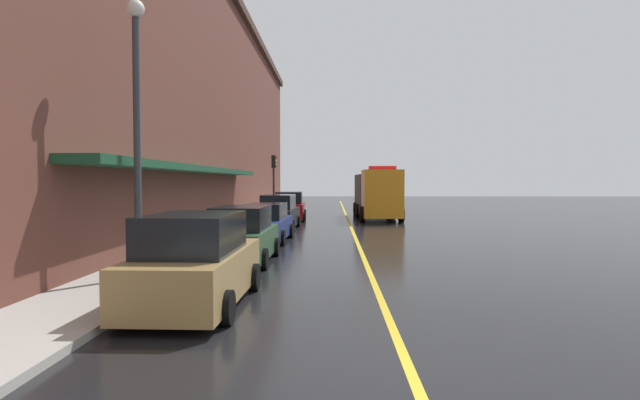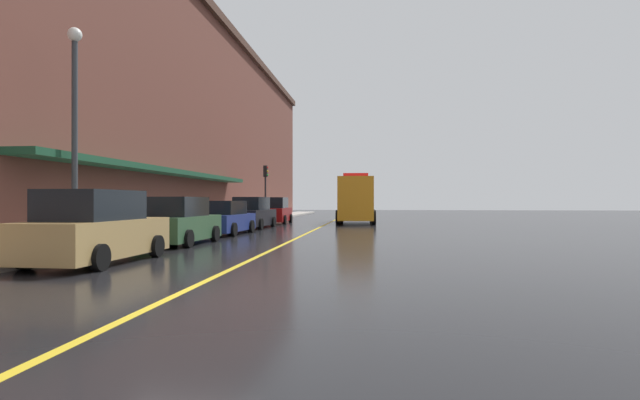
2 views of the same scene
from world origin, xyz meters
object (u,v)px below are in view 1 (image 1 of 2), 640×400
Objects in this scene: parked_car_3 at (279,213)px; utility_truck at (377,194)px; street_lamp_left at (137,109)px; parked_car_0 at (196,263)px; parking_meter_0 at (157,244)px; parked_car_1 at (242,236)px; parked_car_4 at (290,207)px; traffic_light_near at (274,173)px; parked_car_2 at (266,224)px; parking_meter_1 at (210,225)px.

utility_truck is at bearing -34.61° from parked_car_3.
parked_car_0 is at bearing -47.81° from street_lamp_left.
street_lamp_left reaches higher than parked_car_3.
parked_car_0 reaches higher than parking_meter_0.
parked_car_1 is 0.91× the size of parked_car_4.
parked_car_0 is 23.24m from parked_car_4.
street_lamp_left is at bearing 172.61° from parked_car_4.
traffic_light_near is (-1.37, 20.87, 2.32)m from parked_car_1.
parked_car_2 is at bearing 0.76° from parked_car_1.
street_lamp_left is 1.61× the size of traffic_light_near.
utility_truck reaches higher than parking_meter_1.
parked_car_0 is at bearing -14.97° from utility_truck.
parking_meter_0 is at bearing 174.31° from parked_car_4.
parked_car_1 is 3.36× the size of parking_meter_1.
street_lamp_left is at bearing 150.34° from parked_car_1.
traffic_light_near is (0.06, 24.65, 2.10)m from parking_meter_0.
traffic_light_near reaches higher than utility_truck.
parking_meter_0 is 3.41m from street_lamp_left.
utility_truck is at bearing -13.41° from traffic_light_near.
parked_car_3 is (-0.04, 5.60, 0.09)m from parked_car_2.
parked_car_0 is 0.97× the size of parked_car_4.
utility_truck reaches higher than parking_meter_0.
traffic_light_near is (-1.40, 15.24, 2.38)m from parked_car_2.
parking_meter_1 is 0.31× the size of traffic_light_near.
parked_car_3 is 0.99× the size of parked_car_4.
parked_car_4 is at bearing 0.95° from parked_car_1.
traffic_light_near is (-1.37, 9.64, 2.29)m from parked_car_3.
traffic_light_near reaches higher than parking_meter_0.
parking_meter_0 is at bearing 176.75° from parked_car_3.
parked_car_0 is at bearing -178.53° from parked_car_1.
parked_car_0 reaches higher than parked_car_3.
parked_car_4 is (0.05, 6.33, 0.01)m from parked_car_3.
parked_car_3 reaches higher than parked_car_2.
utility_truck is at bearing 70.58° from street_lamp_left.
parking_meter_0 is at bearing 173.29° from parked_car_2.
utility_truck is 6.33× the size of parking_meter_1.
parking_meter_1 is at bearing 12.27° from parked_car_0.
traffic_light_near is (-7.28, 1.74, 1.47)m from utility_truck.
parked_car_3 is 15.08m from parking_meter_0.
parked_car_2 is 0.68× the size of street_lamp_left.
parked_car_0 is 3.58× the size of parking_meter_1.
parked_car_0 is at bearing -86.97° from traffic_light_near.
parked_car_1 is 20.04m from utility_truck.
parked_car_4 is 0.71× the size of street_lamp_left.
parked_car_3 is 3.65× the size of parking_meter_1.
utility_truck is at bearing 72.23° from parking_meter_0.
street_lamp_left reaches higher than parked_car_0.
street_lamp_left is at bearing 169.27° from parked_car_2.
traffic_light_near is (-1.40, 26.56, 2.26)m from parked_car_0.
utility_truck is (5.91, 7.90, 0.82)m from parked_car_3.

